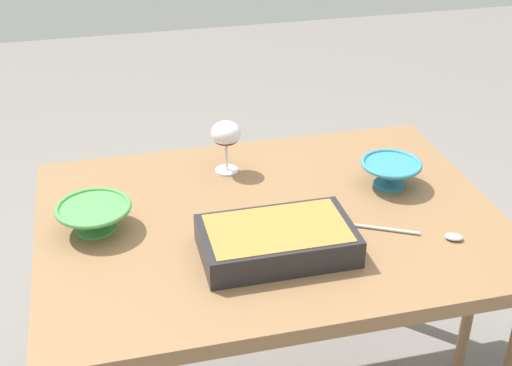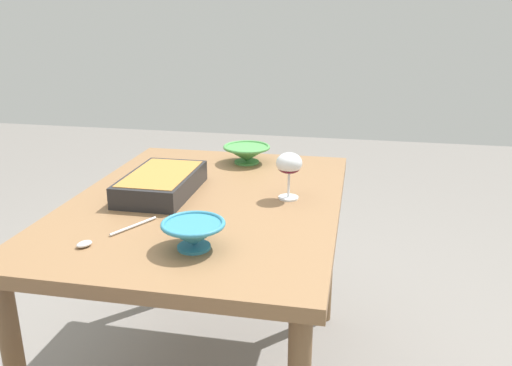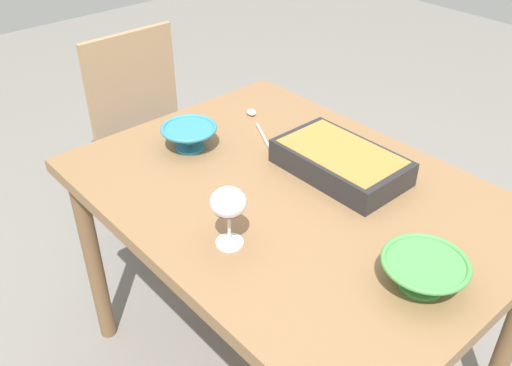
{
  "view_description": "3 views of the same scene",
  "coord_description": "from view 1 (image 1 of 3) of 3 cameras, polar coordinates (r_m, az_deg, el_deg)",
  "views": [
    {
      "loc": [
        -0.4,
        -1.47,
        1.71
      ],
      "look_at": [
        -0.01,
        0.12,
        0.77
      ],
      "focal_mm": 49.0,
      "sensor_mm": 36.0,
      "label": 1
    },
    {
      "loc": [
        1.55,
        0.48,
        1.34
      ],
      "look_at": [
        -0.08,
        0.15,
        0.78
      ],
      "focal_mm": 37.03,
      "sensor_mm": 36.0,
      "label": 2
    },
    {
      "loc": [
        -0.86,
        0.88,
        1.6
      ],
      "look_at": [
        0.04,
        0.09,
        0.78
      ],
      "focal_mm": 39.06,
      "sensor_mm": 36.0,
      "label": 3
    }
  ],
  "objects": [
    {
      "name": "dining_table",
      "position": [
        1.85,
        1.16,
        -4.93
      ],
      "size": [
        1.18,
        0.87,
        0.74
      ],
      "color": "olive",
      "rests_on": "ground_plane"
    },
    {
      "name": "wine_glass",
      "position": [
        1.96,
        -2.47,
        3.86
      ],
      "size": [
        0.09,
        0.09,
        0.16
      ],
      "color": "white",
      "rests_on": "dining_table"
    },
    {
      "name": "casserole_dish",
      "position": [
        1.64,
        1.73,
        -4.59
      ],
      "size": [
        0.36,
        0.21,
        0.07
      ],
      "color": "#262628",
      "rests_on": "dining_table"
    },
    {
      "name": "mixing_bowl",
      "position": [
        1.95,
        10.92,
        0.88
      ],
      "size": [
        0.17,
        0.17,
        0.07
      ],
      "color": "teal",
      "rests_on": "dining_table"
    },
    {
      "name": "small_bowl",
      "position": [
        1.77,
        -13.06,
        -2.64
      ],
      "size": [
        0.19,
        0.19,
        0.07
      ],
      "color": "#4C994C",
      "rests_on": "dining_table"
    },
    {
      "name": "serving_spoon",
      "position": [
        1.77,
        13.97,
        -4.07
      ],
      "size": [
        0.24,
        0.14,
        0.01
      ],
      "color": "silver",
      "rests_on": "dining_table"
    }
  ]
}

